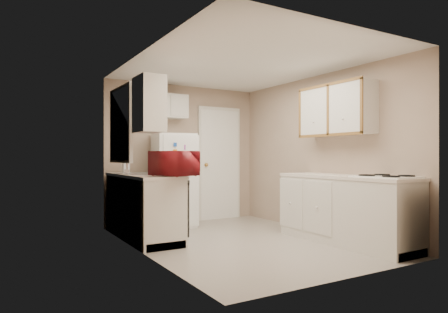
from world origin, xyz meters
TOP-DOWN VIEW (x-y plane):
  - floor at (0.00, 0.00)m, footprint 3.80×3.80m
  - ceiling at (0.00, 0.00)m, footprint 3.80×3.80m
  - wall_left at (-1.40, 0.00)m, footprint 3.80×3.80m
  - wall_right at (1.40, 0.00)m, footprint 3.80×3.80m
  - wall_back at (0.00, 1.90)m, footprint 2.80×2.80m
  - wall_front at (0.00, -1.90)m, footprint 2.80×2.80m
  - left_counter at (-1.10, 0.90)m, footprint 0.60×1.80m
  - dishwasher at (-0.81, 0.30)m, footprint 0.03×0.58m
  - sink at (-1.10, 1.05)m, footprint 0.54×0.74m
  - microwave at (-0.94, 0.16)m, footprint 0.65×0.48m
  - soap_bottle at (-1.15, 1.55)m, footprint 0.10×0.11m
  - window_blinds at (-1.36, 1.05)m, footprint 0.10×0.98m
  - upper_cabinet_left at (-1.25, 0.22)m, footprint 0.30×0.45m
  - refrigerator at (-0.36, 1.52)m, footprint 0.70×0.68m
  - cabinet_over_fridge at (-0.40, 1.75)m, footprint 0.70×0.30m
  - interior_door at (0.70, 1.86)m, footprint 0.86×0.06m
  - right_counter at (1.10, -0.80)m, footprint 0.60×2.00m
  - stove at (1.13, -1.41)m, footprint 0.57×0.70m
  - upper_cabinet_right at (1.25, -0.50)m, footprint 0.30×1.20m

SIDE VIEW (x-z plane):
  - floor at x=0.00m, z-range 0.00..0.00m
  - stove at x=1.13m, z-range 0.00..0.82m
  - left_counter at x=-1.10m, z-range 0.00..0.90m
  - right_counter at x=1.10m, z-range 0.00..0.90m
  - dishwasher at x=-0.81m, z-range 0.13..0.85m
  - refrigerator at x=-0.36m, z-range 0.00..1.52m
  - sink at x=-1.10m, z-range 0.78..0.94m
  - soap_bottle at x=-1.15m, z-range 0.89..1.11m
  - interior_door at x=0.70m, z-range -0.02..2.06m
  - microwave at x=-0.94m, z-range 0.86..1.24m
  - wall_left at x=-1.40m, z-range 1.20..1.20m
  - wall_right at x=1.40m, z-range 1.20..1.20m
  - wall_back at x=0.00m, z-range 1.20..1.20m
  - wall_front at x=0.00m, z-range 1.20..1.20m
  - window_blinds at x=-1.36m, z-range 1.06..2.14m
  - upper_cabinet_left at x=-1.25m, z-range 1.45..2.15m
  - upper_cabinet_right at x=1.25m, z-range 1.45..2.15m
  - cabinet_over_fridge at x=-0.40m, z-range 1.80..2.20m
  - ceiling at x=0.00m, z-range 2.40..2.40m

